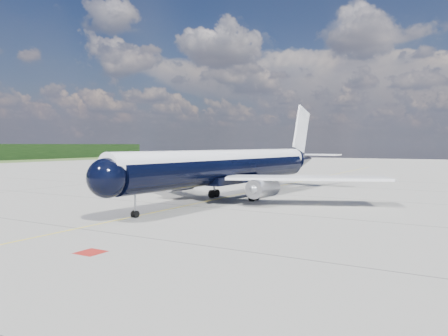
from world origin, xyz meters
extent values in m
plane|color=#98958D|center=(0.00, 30.00, 0.00)|extent=(320.00, 320.00, 0.00)
cube|color=yellow|center=(0.00, 25.00, 0.00)|extent=(0.16, 160.00, 0.01)
cube|color=maroon|center=(6.80, -10.00, 0.00)|extent=(1.60, 1.60, 0.01)
cylinder|color=black|center=(1.65, 16.25, 3.83)|extent=(6.20, 34.81, 3.46)
sphere|color=black|center=(0.21, -1.93, 3.83)|extent=(3.73, 3.73, 3.46)
cone|color=black|center=(3.35, 37.61, 4.38)|extent=(3.96, 6.64, 3.46)
cylinder|color=white|center=(1.65, 16.25, 4.70)|extent=(5.58, 36.57, 2.70)
cube|color=black|center=(0.19, -2.11, 4.33)|extent=(2.27, 1.26, 0.50)
cube|color=white|center=(-7.79, 18.37, 3.01)|extent=(17.21, 13.26, 0.29)
cube|color=white|center=(11.30, 16.85, 3.01)|extent=(17.87, 11.15, 0.29)
cube|color=black|center=(1.65, 16.25, 2.55)|extent=(4.54, 9.39, 0.91)
cylinder|color=#AAAAB1|center=(-4.40, 14.90, 1.96)|extent=(2.37, 4.34, 2.04)
cylinder|color=#AAAAB1|center=(7.41, 13.96, 1.96)|extent=(2.37, 4.34, 2.04)
sphere|color=gray|center=(-4.55, 12.99, 1.96)|extent=(1.08, 1.08, 1.00)
sphere|color=gray|center=(7.26, 12.05, 1.96)|extent=(1.08, 1.08, 1.00)
cube|color=white|center=(-4.39, 15.08, 2.64)|extent=(0.43, 2.92, 1.00)
cube|color=white|center=(7.43, 14.14, 2.64)|extent=(0.43, 2.92, 1.00)
cube|color=white|center=(3.31, 37.15, 9.03)|extent=(0.75, 5.79, 7.77)
cube|color=white|center=(3.35, 37.61, 5.11)|extent=(12.05, 3.85, 0.20)
cylinder|color=gray|center=(0.46, 1.25, 1.14)|extent=(0.18, 0.18, 1.91)
cylinder|color=black|center=(0.28, 1.26, 0.32)|extent=(0.21, 0.65, 0.64)
cylinder|color=black|center=(0.64, 1.24, 0.32)|extent=(0.21, 0.65, 0.64)
cylinder|color=gray|center=(-1.15, 17.84, 1.23)|extent=(0.26, 0.26, 1.73)
cylinder|color=gray|center=(4.67, 17.38, 1.23)|extent=(0.26, 0.26, 1.73)
cylinder|color=black|center=(-1.19, 17.34, 0.50)|extent=(0.49, 1.03, 1.00)
cylinder|color=black|center=(-1.11, 18.34, 0.50)|extent=(0.49, 1.03, 1.00)
cylinder|color=black|center=(4.63, 16.88, 0.50)|extent=(0.49, 1.03, 1.00)
cylinder|color=black|center=(4.71, 17.88, 0.50)|extent=(0.49, 1.03, 1.00)
camera|label=1|loc=(27.24, -28.97, 6.65)|focal=35.00mm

